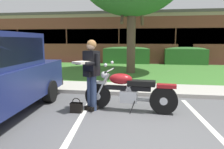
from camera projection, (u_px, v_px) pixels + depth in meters
The scene contains 12 objects.
ground_plane at pixel (138, 132), 4.05m from camera, with size 140.00×140.00×0.00m, color #565659.
curb_strip at pixel (142, 94), 6.70m from camera, with size 60.00×0.20×0.12m, color #B7B2A8.
concrete_walk at pixel (142, 88), 7.53m from camera, with size 60.00×1.50×0.08m, color #B7B2A8.
grass_lawn at pixel (144, 71), 11.78m from camera, with size 60.00×7.21×0.06m, color #3D752D.
stall_stripe_0 at pixel (77, 124), 4.44m from camera, with size 0.12×4.40×0.01m, color silver.
stall_stripe_1 at pixel (215, 132), 4.03m from camera, with size 0.12×4.40×0.01m, color silver.
motorcycle at pixel (133, 92), 5.18m from camera, with size 2.24×0.82×1.18m.
rider_person at pixel (91, 69), 5.18m from camera, with size 0.61×0.67×1.70m.
handbag at pixel (76, 107), 5.12m from camera, with size 0.28×0.13×0.36m.
hedge_left at pixel (126, 55), 15.54m from camera, with size 3.26×0.90×1.24m.
hedge_center_left at pixel (186, 56), 14.91m from camera, with size 2.80×0.90×1.24m.
brick_building at pixel (125, 38), 20.37m from camera, with size 23.77×9.43×3.80m.
Camera 1 is at (0.12, -3.87, 1.69)m, focal length 34.91 mm.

